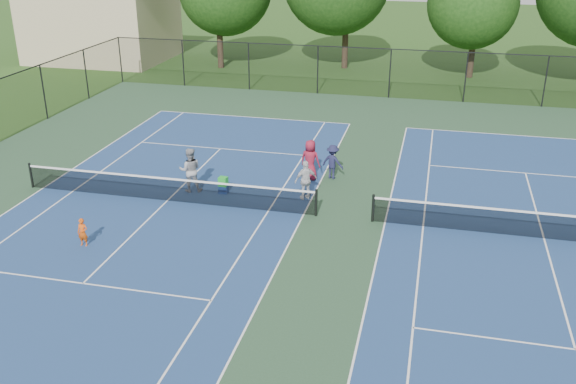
% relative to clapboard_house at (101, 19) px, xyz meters
% --- Properties ---
extents(ground, '(140.00, 140.00, 0.00)m').
position_rel_clapboard_house_xyz_m(ground, '(23.00, -25.00, -3.09)').
color(ground, '#234716').
rests_on(ground, ground).
extents(court_pad, '(36.00, 36.00, 0.01)m').
position_rel_clapboard_house_xyz_m(court_pad, '(23.00, -25.00, -3.09)').
color(court_pad, '#28482D').
rests_on(court_pad, ground).
extents(tennis_court_left, '(12.00, 23.83, 1.07)m').
position_rel_clapboard_house_xyz_m(tennis_court_left, '(16.00, -25.00, -2.99)').
color(tennis_court_left, navy).
rests_on(tennis_court_left, ground).
extents(tennis_court_right, '(12.00, 23.83, 1.07)m').
position_rel_clapboard_house_xyz_m(tennis_court_right, '(30.00, -25.00, -2.99)').
color(tennis_court_right, navy).
rests_on(tennis_court_right, ground).
extents(perimeter_fence, '(36.08, 36.08, 3.02)m').
position_rel_clapboard_house_xyz_m(perimeter_fence, '(23.00, -25.00, -1.49)').
color(perimeter_fence, black).
rests_on(perimeter_fence, ground).
extents(clapboard_house, '(10.80, 8.10, 7.65)m').
position_rel_clapboard_house_xyz_m(clapboard_house, '(0.00, 0.00, 0.00)').
color(clapboard_house, tan).
rests_on(clapboard_house, ground).
extents(child_player, '(0.37, 0.25, 1.00)m').
position_rel_clapboard_house_xyz_m(child_player, '(14.77, -29.15, -2.59)').
color(child_player, '#E4500F').
rests_on(child_player, ground).
extents(instructor, '(1.07, 0.94, 1.83)m').
position_rel_clapboard_house_xyz_m(instructor, '(16.55, -23.83, -2.17)').
color(instructor, '#98999B').
rests_on(instructor, ground).
extents(bystander_a, '(0.99, 0.87, 1.60)m').
position_rel_clapboard_house_xyz_m(bystander_a, '(21.25, -23.54, -2.29)').
color(bystander_a, silver).
rests_on(bystander_a, ground).
extents(bystander_b, '(1.08, 0.82, 1.49)m').
position_rel_clapboard_house_xyz_m(bystander_b, '(21.90, -21.12, -2.35)').
color(bystander_b, '#1C1D3D').
rests_on(bystander_b, ground).
extents(bystander_c, '(0.94, 0.70, 1.74)m').
position_rel_clapboard_house_xyz_m(bystander_c, '(20.99, -21.44, -2.22)').
color(bystander_c, maroon).
rests_on(bystander_c, ground).
extents(ball_crate, '(0.36, 0.31, 0.31)m').
position_rel_clapboard_house_xyz_m(ball_crate, '(17.89, -23.72, -2.94)').
color(ball_crate, navy).
rests_on(ball_crate, ground).
extents(ball_hopper, '(0.37, 0.32, 0.37)m').
position_rel_clapboard_house_xyz_m(ball_hopper, '(17.89, -23.72, -2.59)').
color(ball_hopper, green).
rests_on(ball_hopper, ball_crate).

